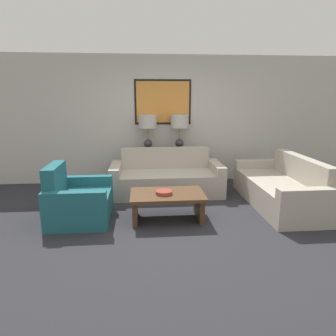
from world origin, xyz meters
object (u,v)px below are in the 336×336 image
couch_by_side (281,189)px  table_lamp_right (180,124)px  couch_by_back_wall (166,179)px  table_lamp_left (148,125)px  decorative_bowl (164,192)px  armchair_near_back_wall (78,202)px  coffee_table (167,200)px  console_table (164,166)px

couch_by_side → table_lamp_right: bearing=136.7°
couch_by_back_wall → table_lamp_right: bearing=63.4°
couch_by_back_wall → couch_by_side: 2.06m
table_lamp_left → decorative_bowl: 2.13m
decorative_bowl → armchair_near_back_wall: bearing=174.0°
couch_by_back_wall → coffee_table: bearing=-94.1°
console_table → table_lamp_left: size_ratio=1.75×
couch_by_side → armchair_near_back_wall: 3.34m
table_lamp_left → couch_by_back_wall: (0.33, -0.65, -0.97)m
console_table → coffee_table: size_ratio=1.11×
table_lamp_right → couch_by_side: table_lamp_right is taller
couch_by_side → decorative_bowl: (-2.04, -0.49, 0.16)m
couch_by_back_wall → armchair_near_back_wall: armchair_near_back_wall is taller
couch_by_back_wall → couch_by_side: (1.89, -0.82, 0.00)m
console_table → couch_by_side: (1.89, -1.47, -0.10)m
table_lamp_right → coffee_table: 2.19m
table_lamp_right → decorative_bowl: bearing=-103.5°
table_lamp_right → coffee_table: (-0.42, -1.92, -0.95)m
console_table → table_lamp_right: size_ratio=1.75×
couch_by_side → coffee_table: bearing=-167.3°
decorative_bowl → coffee_table: bearing=38.5°
table_lamp_right → couch_by_side: bearing=-43.3°
table_lamp_left → armchair_near_back_wall: size_ratio=0.73×
table_lamp_right → decorative_bowl: (-0.47, -1.96, -0.82)m
decorative_bowl → table_lamp_left: bearing=95.3°
coffee_table → decorative_bowl: (-0.05, -0.04, 0.14)m
couch_by_back_wall → decorative_bowl: size_ratio=8.58×
couch_by_back_wall → coffee_table: couch_by_back_wall is taller
console_table → couch_by_back_wall: size_ratio=0.59×
table_lamp_left → couch_by_back_wall: size_ratio=0.34×
console_table → table_lamp_left: table_lamp_left is taller
armchair_near_back_wall → couch_by_back_wall: bearing=39.4°
console_table → coffee_table: console_table is taller
coffee_table → armchair_near_back_wall: bearing=176.1°
decorative_bowl → armchair_near_back_wall: 1.30m
table_lamp_left → couch_by_side: (2.22, -1.47, -0.97)m
couch_by_back_wall → armchair_near_back_wall: bearing=-140.6°
coffee_table → decorative_bowl: bearing=-141.5°
couch_by_side → decorative_bowl: couch_by_side is taller
armchair_near_back_wall → table_lamp_right: bearing=46.2°
console_table → table_lamp_right: bearing=0.0°
couch_by_back_wall → decorative_bowl: couch_by_back_wall is taller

